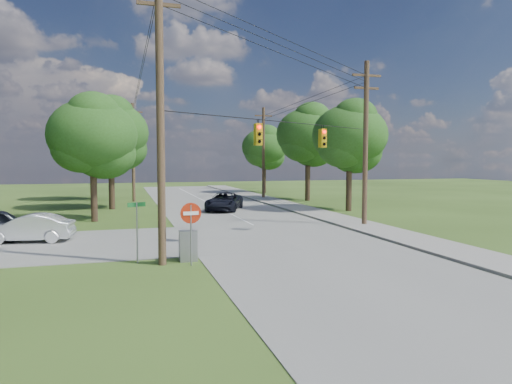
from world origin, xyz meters
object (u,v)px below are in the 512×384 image
object	(u,v)px
pole_sw	(160,110)
do_not_enter_sign	(191,220)
pole_ne	(366,141)
control_cabinet	(188,246)
pole_north_e	(263,152)
car_cross_silver	(29,228)
car_main_north	(224,201)
pole_north_w	(133,151)

from	to	relation	value
pole_sw	do_not_enter_sign	world-z (taller)	pole_sw
pole_sw	do_not_enter_sign	bearing A→B (deg)	-24.08
pole_ne	control_cabinet	world-z (taller)	pole_ne
pole_north_e	control_cabinet	world-z (taller)	pole_north_e
pole_north_e	car_cross_silver	bearing A→B (deg)	-131.07
pole_ne	car_main_north	distance (m)	13.83
pole_ne	do_not_enter_sign	size ratio (longest dim) A/B	4.13
car_main_north	control_cabinet	bearing A→B (deg)	-83.27
pole_ne	control_cabinet	size ratio (longest dim) A/B	8.06
pole_north_w	do_not_enter_sign	distance (m)	30.31
car_main_north	pole_sw	bearing A→B (deg)	-86.00
car_main_north	control_cabinet	distance (m)	19.11
pole_north_w	do_not_enter_sign	world-z (taller)	pole_north_w
car_cross_silver	pole_ne	bearing A→B (deg)	99.56
pole_sw	pole_ne	bearing A→B (deg)	29.38
pole_ne	pole_north_w	xyz separation A→B (m)	(-13.90, 22.00, -0.34)
pole_north_w	car_cross_silver	distance (m)	23.72
car_cross_silver	pole_sw	bearing A→B (deg)	49.21
pole_sw	car_main_north	bearing A→B (deg)	70.39
pole_ne	car_main_north	size ratio (longest dim) A/B	1.95
pole_sw	control_cabinet	world-z (taller)	pole_sw
pole_sw	do_not_enter_sign	xyz separation A→B (m)	(1.10, -0.49, -4.39)
car_main_north	pole_north_e	bearing A→B (deg)	81.55
control_cabinet	pole_ne	bearing A→B (deg)	29.83
car_main_north	do_not_enter_sign	bearing A→B (deg)	-82.54
car_cross_silver	do_not_enter_sign	distance (m)	10.51
do_not_enter_sign	pole_north_e	bearing A→B (deg)	64.27
pole_north_e	control_cabinet	xyz separation A→B (m)	(-12.40, -29.22, -4.48)
pole_north_e	do_not_enter_sign	distance (m)	32.71
car_cross_silver	pole_north_e	bearing A→B (deg)	146.80
pole_north_e	car_cross_silver	distance (m)	30.27
pole_ne	car_main_north	xyz separation A→B (m)	(-6.85, 11.07, -4.69)
pole_sw	do_not_enter_sign	size ratio (longest dim) A/B	4.72
pole_north_e	pole_north_w	bearing A→B (deg)	180.00
pole_north_e	do_not_enter_sign	world-z (taller)	pole_north_e
pole_sw	do_not_enter_sign	distance (m)	4.55
pole_ne	car_cross_silver	distance (m)	20.24
pole_ne	pole_north_e	world-z (taller)	pole_ne
pole_north_e	car_main_north	bearing A→B (deg)	-122.06
pole_north_e	car_cross_silver	world-z (taller)	pole_north_e
pole_sw	car_cross_silver	world-z (taller)	pole_sw
pole_ne	do_not_enter_sign	xyz separation A→B (m)	(-12.40, -8.09, -3.63)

